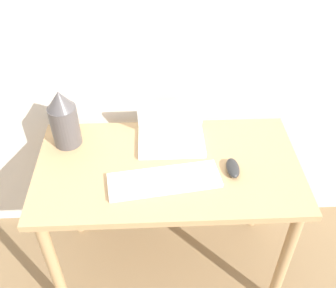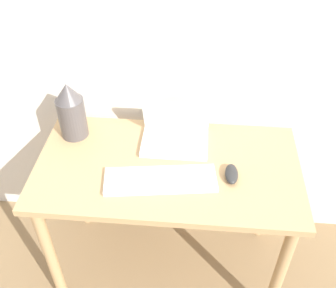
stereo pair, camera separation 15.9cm
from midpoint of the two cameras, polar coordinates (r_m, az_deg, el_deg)
wall_back at (r=1.67m, az=-3.44°, el=18.88°), size 6.00×0.05×2.50m
desk at (r=1.73m, az=-2.62°, el=-5.79°), size 1.11×0.60×0.73m
laptop at (r=1.73m, az=-2.17°, el=1.55°), size 0.29×0.20×0.21m
keyboard at (r=1.57m, az=-3.46°, el=-5.41°), size 0.46×0.20×0.02m
mouse at (r=1.62m, az=6.62°, el=-3.60°), size 0.05×0.11×0.04m
vase at (r=1.75m, az=-17.46°, el=3.40°), size 0.12×0.12×0.27m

